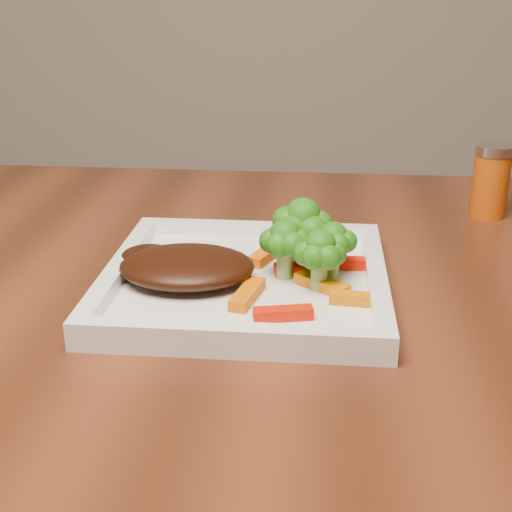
{
  "coord_description": "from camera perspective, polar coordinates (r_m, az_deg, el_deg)",
  "views": [
    {
      "loc": [
        -0.34,
        -0.44,
        1.04
      ],
      "look_at": [
        -0.4,
        0.2,
        0.79
      ],
      "focal_mm": 50.0,
      "sensor_mm": 36.0,
      "label": 1
    }
  ],
  "objects": [
    {
      "name": "carrot_1",
      "position": [
        0.65,
        8.1,
        -3.4
      ],
      "size": [
        0.05,
        0.02,
        0.01
      ],
      "primitive_type": "cube",
      "rotation": [
        0.0,
        0.0,
        -0.1
      ],
      "color": "#D06903",
      "rests_on": "plate"
    },
    {
      "name": "plate",
      "position": [
        0.7,
        -0.82,
        -2.33
      ],
      "size": [
        0.27,
        0.27,
        0.01
      ],
      "primitive_type": "cube",
      "color": "white",
      "rests_on": "dining_table"
    },
    {
      "name": "carrot_5",
      "position": [
        0.68,
        5.3,
        -2.23
      ],
      "size": [
        0.05,
        0.05,
        0.01
      ],
      "primitive_type": "cube",
      "rotation": [
        0.0,
        0.0,
        -0.66
      ],
      "color": "orange",
      "rests_on": "plate"
    },
    {
      "name": "carrot_6",
      "position": [
        0.71,
        3.65,
        -1.0
      ],
      "size": [
        0.06,
        0.03,
        0.01
      ],
      "primitive_type": "cube",
      "rotation": [
        0.0,
        0.0,
        0.22
      ],
      "color": "#FF1804",
      "rests_on": "plate"
    },
    {
      "name": "spice_shaker",
      "position": [
        0.95,
        18.26,
        5.71
      ],
      "size": [
        0.05,
        0.05,
        0.09
      ],
      "primitive_type": "cylinder",
      "rotation": [
        0.0,
        0.0,
        -0.16
      ],
      "color": "#B6450A",
      "rests_on": "dining_table"
    },
    {
      "name": "carrot_2",
      "position": [
        0.65,
        -0.69,
        -3.06
      ],
      "size": [
        0.03,
        0.06,
        0.01
      ],
      "primitive_type": "cube",
      "rotation": [
        0.0,
        0.0,
        1.34
      ],
      "color": "#D25E03",
      "rests_on": "plate"
    },
    {
      "name": "carrot_0",
      "position": [
        0.62,
        2.18,
        -4.61
      ],
      "size": [
        0.05,
        0.02,
        0.01
      ],
      "primitive_type": "cube",
      "rotation": [
        0.0,
        0.0,
        0.22
      ],
      "color": "red",
      "rests_on": "plate"
    },
    {
      "name": "steak",
      "position": [
        0.69,
        -5.54,
        -0.84
      ],
      "size": [
        0.14,
        0.11,
        0.03
      ],
      "primitive_type": "ellipsoid",
      "rotation": [
        0.0,
        0.0,
        0.05
      ],
      "color": "#321207",
      "rests_on": "plate"
    },
    {
      "name": "carrot_4",
      "position": [
        0.74,
        0.84,
        0.19
      ],
      "size": [
        0.04,
        0.06,
        0.01
      ],
      "primitive_type": "cube",
      "rotation": [
        0.0,
        0.0,
        1.19
      ],
      "color": "#FF5F04",
      "rests_on": "plate"
    },
    {
      "name": "broccoli_3",
      "position": [
        0.69,
        2.31,
        0.65
      ],
      "size": [
        0.07,
        0.07,
        0.06
      ],
      "primitive_type": null,
      "rotation": [
        0.0,
        0.0,
        -0.3
      ],
      "color": "#146E12",
      "rests_on": "plate"
    },
    {
      "name": "carrot_3",
      "position": [
        0.73,
        7.57,
        -0.56
      ],
      "size": [
        0.06,
        0.02,
        0.01
      ],
      "primitive_type": "cube",
      "rotation": [
        0.0,
        0.0,
        0.03
      ],
      "color": "#FF1704",
      "rests_on": "plate"
    },
    {
      "name": "broccoli_1",
      "position": [
        0.7,
        6.16,
        0.89
      ],
      "size": [
        0.07,
        0.07,
        0.06
      ],
      "primitive_type": null,
      "rotation": [
        0.0,
        0.0,
        -0.33
      ],
      "color": "#316410",
      "rests_on": "plate"
    },
    {
      "name": "broccoli_0",
      "position": [
        0.72,
        3.72,
        1.83
      ],
      "size": [
        0.08,
        0.08,
        0.07
      ],
      "primitive_type": null,
      "rotation": [
        0.0,
        0.0,
        0.23
      ],
      "color": "#1A6611",
      "rests_on": "plate"
    },
    {
      "name": "broccoli_2",
      "position": [
        0.67,
        5.1,
        -0.3
      ],
      "size": [
        0.07,
        0.07,
        0.06
      ],
      "primitive_type": null,
      "rotation": [
        0.0,
        0.0,
        -0.29
      ],
      "color": "#296110",
      "rests_on": "plate"
    }
  ]
}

